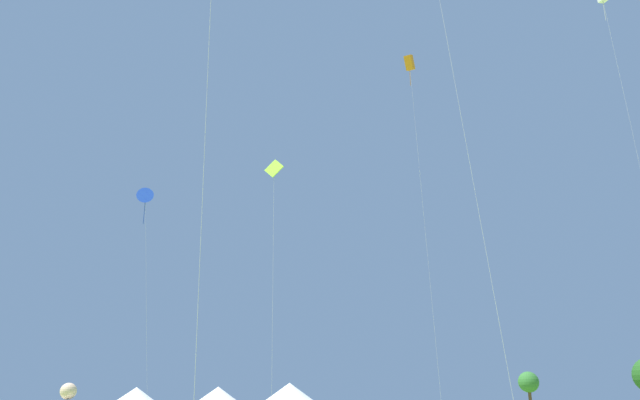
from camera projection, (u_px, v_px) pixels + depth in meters
name	position (u px, v px, depth m)	size (l,w,h in m)	color
kite_lime_diamond	(274.00, 175.00, 48.56)	(1.60, 2.68, 19.72)	#99DB2D
kite_orange_box	(410.00, 64.00, 62.67)	(1.63, 2.75, 34.77)	orange
kite_blue_delta	(145.00, 199.00, 66.87)	(3.53, 2.24, 23.29)	blue
festival_tent_center	(289.00, 399.00, 61.33)	(5.12, 5.12, 3.33)	white
tree_distant_left	(529.00, 383.00, 86.18)	(2.81, 2.81, 5.57)	brown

